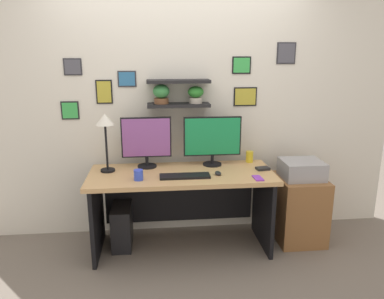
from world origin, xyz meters
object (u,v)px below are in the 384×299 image
object	(u,v)px
keyboard	(185,176)
computer_mouse	(218,173)
cell_phone	(258,178)
computer_tower_left	(122,225)
drawer_cabinet	(299,209)
printer	(302,169)
desk_lamp	(105,126)
monitor_left	(146,140)
monitor_right	(212,139)
water_cup	(249,157)
coffee_mug	(138,175)
desk	(181,192)
scissors_tray	(263,169)

from	to	relation	value
keyboard	computer_mouse	distance (m)	0.30
cell_phone	computer_tower_left	size ratio (longest dim) A/B	0.35
drawer_cabinet	printer	distance (m)	0.41
cell_phone	computer_tower_left	world-z (taller)	cell_phone
desk_lamp	computer_tower_left	xyz separation A→B (m)	(0.10, -0.00, -0.97)
monitor_left	printer	xyz separation A→B (m)	(1.47, -0.16, -0.28)
monitor_right	desk_lamp	xyz separation A→B (m)	(-0.99, -0.11, 0.16)
water_cup	printer	distance (m)	0.51
keyboard	coffee_mug	bearing A→B (deg)	-175.56
printer	keyboard	bearing A→B (deg)	-171.00
monitor_right	keyboard	world-z (taller)	monitor_right
desk	cell_phone	distance (m)	0.74
printer	coffee_mug	bearing A→B (deg)	-172.18
keyboard	printer	bearing A→B (deg)	9.00
monitor_left	coffee_mug	size ratio (longest dim) A/B	5.31
computer_tower_left	coffee_mug	bearing A→B (deg)	-55.02
desk	cell_phone	bearing A→B (deg)	-23.88
computer_tower_left	printer	bearing A→B (deg)	-1.86
monitor_right	computer_tower_left	xyz separation A→B (m)	(-0.88, -0.11, -0.81)
desk_lamp	keyboard	bearing A→B (deg)	-19.11
monitor_left	computer_tower_left	size ratio (longest dim) A/B	1.19
monitor_left	computer_mouse	size ratio (longest dim) A/B	5.31
desk	coffee_mug	bearing A→B (deg)	-150.78
computer_mouse	coffee_mug	world-z (taller)	coffee_mug
desk_lamp	coffee_mug	bearing A→B (deg)	-42.97
desk	coffee_mug	world-z (taller)	coffee_mug
cell_phone	coffee_mug	distance (m)	1.03
desk	desk_lamp	size ratio (longest dim) A/B	3.14
scissors_tray	computer_mouse	bearing A→B (deg)	-166.99
cell_phone	water_cup	size ratio (longest dim) A/B	1.27
desk_lamp	computer_tower_left	distance (m)	0.98
coffee_mug	scissors_tray	xyz separation A→B (m)	(1.14, 0.17, -0.03)
water_cup	computer_mouse	bearing A→B (deg)	-136.29
computer_mouse	coffee_mug	xyz separation A→B (m)	(-0.70, -0.07, 0.03)
drawer_cabinet	printer	world-z (taller)	printer
monitor_right	keyboard	bearing A→B (deg)	-130.63
coffee_mug	printer	size ratio (longest dim) A/B	0.24
water_cup	printer	bearing A→B (deg)	-25.34
keyboard	computer_tower_left	world-z (taller)	keyboard
computer_mouse	scissors_tray	xyz separation A→B (m)	(0.44, 0.10, -0.00)
desk	water_cup	distance (m)	0.78
monitor_left	desk	bearing A→B (deg)	-27.28
desk	cell_phone	xyz separation A→B (m)	(0.65, -0.29, 0.21)
desk	monitor_right	distance (m)	0.58
keyboard	monitor_left	bearing A→B (deg)	133.98
printer	scissors_tray	bearing A→B (deg)	-173.69
desk	computer_tower_left	distance (m)	0.66
desk_lamp	coffee_mug	world-z (taller)	desk_lamp
keyboard	water_cup	distance (m)	0.79
keyboard	computer_mouse	world-z (taller)	computer_mouse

